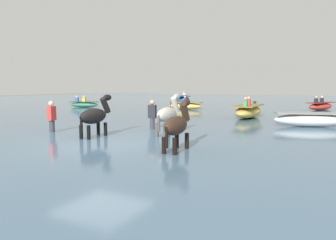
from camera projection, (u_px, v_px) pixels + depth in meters
The scene contains 14 objects.
ground_plane at pixel (102, 157), 10.00m from camera, with size 120.00×120.00×0.00m, color #666051.
water_surface at pixel (217, 120), 18.64m from camera, with size 90.00×90.00×0.43m, color slate.
horse_lead_dark_bay at pixel (177, 127), 8.82m from camera, with size 0.57×1.69×1.83m.
horse_trailing_pinto at pixel (168, 116), 11.67m from camera, with size 0.54×1.74×1.90m.
horse_flank_black at pixel (95, 117), 11.18m from camera, with size 0.55×1.74×1.89m.
boat_near_starboard at pixel (321, 106), 23.58m from camera, with size 1.94×3.18×1.04m.
boat_far_offshore at pixel (185, 106), 24.26m from camera, with size 2.71×1.20×1.02m.
boat_distant_west at pixel (248, 111), 17.92m from camera, with size 1.42×3.72×1.19m.
boat_mid_outer at pixel (183, 100), 32.03m from camera, with size 2.86×3.60×1.23m.
boat_distant_east at pixel (311, 120), 14.06m from camera, with size 3.27×2.09×0.61m.
boat_far_inshore at pixel (84, 104), 26.47m from camera, with size 2.55×1.50×0.95m.
person_spectator_far at pixel (152, 118), 13.27m from camera, with size 0.36×0.26×1.63m.
person_wading_close at pixel (52, 121), 12.42m from camera, with size 0.27×0.36×1.63m.
channel_buoy at pixel (171, 111), 20.64m from camera, with size 0.33×0.33×0.76m.
Camera 1 is at (6.62, -7.54, 2.22)m, focal length 34.45 mm.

